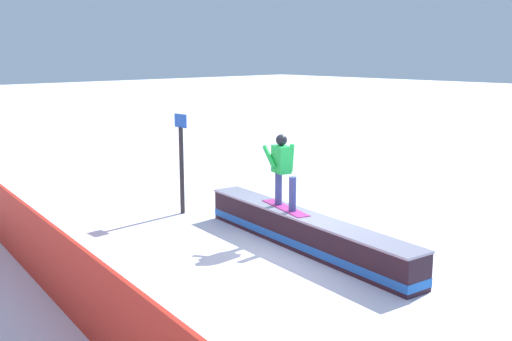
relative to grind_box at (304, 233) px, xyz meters
name	(u,v)px	position (x,y,z in m)	size (l,w,h in m)	color
ground_plane	(304,248)	(0.00, 0.00, -0.30)	(120.00, 120.00, 0.00)	white
grind_box	(304,233)	(0.00, 0.00, 0.00)	(5.50, 1.33, 0.65)	black
snowboarder	(282,168)	(0.69, -0.11, 1.13)	(1.46, 0.67, 1.42)	#B52F85
safety_fence	(73,281)	(0.00, 4.60, 0.30)	(13.61, 0.06, 1.19)	red
trail_marker	(182,161)	(3.58, 0.19, 0.91)	(0.40, 0.10, 2.27)	#262628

